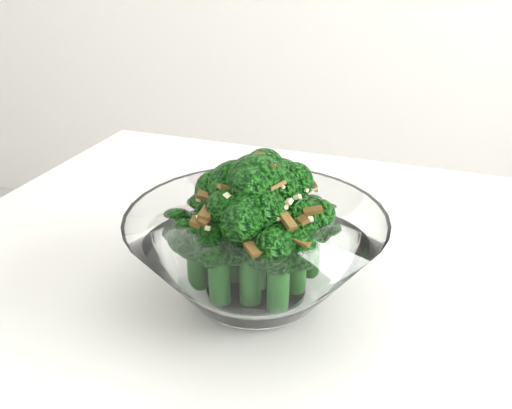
# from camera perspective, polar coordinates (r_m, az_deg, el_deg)

# --- Properties ---
(broccoli_dish) EXTENTS (0.23, 0.23, 0.14)m
(broccoli_dish) POSITION_cam_1_polar(r_m,az_deg,el_deg) (0.50, -0.03, -4.15)
(broccoli_dish) COLOR white
(broccoli_dish) RESTS_ON table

